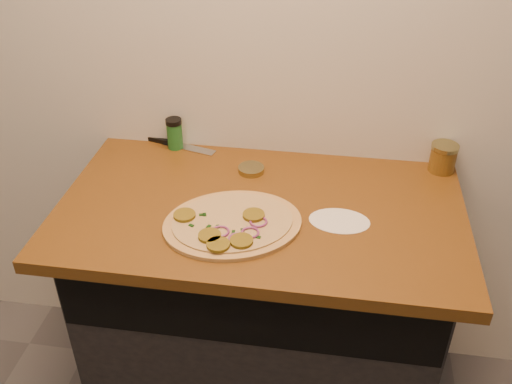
% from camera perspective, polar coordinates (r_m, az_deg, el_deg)
% --- Properties ---
extents(cabinet, '(1.10, 0.60, 0.86)m').
position_cam_1_polar(cabinet, '(2.02, 0.52, -11.82)').
color(cabinet, black).
rests_on(cabinet, ground).
extents(countertop, '(1.20, 0.70, 0.04)m').
position_cam_1_polar(countertop, '(1.70, 0.45, -1.90)').
color(countertop, brown).
rests_on(countertop, cabinet).
extents(pizza, '(0.50, 0.50, 0.03)m').
position_cam_1_polar(pizza, '(1.60, -2.40, -3.20)').
color(pizza, tan).
rests_on(pizza, countertop).
extents(chefs_knife, '(0.28, 0.10, 0.02)m').
position_cam_1_polar(chefs_knife, '(2.02, -8.49, 4.85)').
color(chefs_knife, '#B7BAC1').
rests_on(chefs_knife, countertop).
extents(mason_jar_lid, '(0.08, 0.08, 0.02)m').
position_cam_1_polar(mason_jar_lid, '(1.84, -0.48, 2.28)').
color(mason_jar_lid, '#938A55').
rests_on(mason_jar_lid, countertop).
extents(salsa_jar, '(0.09, 0.09, 0.09)m').
position_cam_1_polar(salsa_jar, '(1.93, 18.20, 3.29)').
color(salsa_jar, '#A12110').
rests_on(salsa_jar, countertop).
extents(spice_shaker, '(0.05, 0.05, 0.11)m').
position_cam_1_polar(spice_shaker, '(1.98, -8.15, 5.82)').
color(spice_shaker, '#206727').
rests_on(spice_shaker, countertop).
extents(flour_spill, '(0.18, 0.18, 0.00)m').
position_cam_1_polar(flour_spill, '(1.64, 8.34, -2.88)').
color(flour_spill, white).
rests_on(flour_spill, countertop).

